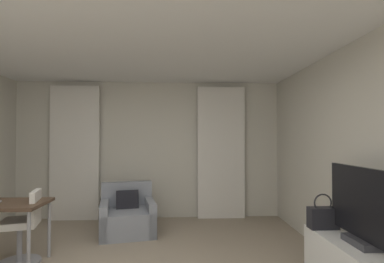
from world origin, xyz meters
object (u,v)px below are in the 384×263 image
(armchair, at_px, (127,217))
(handbag_primary, at_px, (323,217))
(desk_chair, at_px, (23,231))
(tv_flatscreen, at_px, (362,209))

(armchair, height_order, handbag_primary, handbag_primary)
(desk_chair, bearing_deg, tv_flatscreen, -17.41)
(armchair, distance_m, tv_flatscreen, 3.38)
(tv_flatscreen, bearing_deg, desk_chair, 162.59)
(tv_flatscreen, relative_size, handbag_primary, 2.59)
(armchair, height_order, desk_chair, desk_chair)
(handbag_primary, bearing_deg, desk_chair, 169.93)
(desk_chair, distance_m, tv_flatscreen, 3.72)
(desk_chair, relative_size, tv_flatscreen, 0.92)
(tv_flatscreen, bearing_deg, handbag_primary, 102.45)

